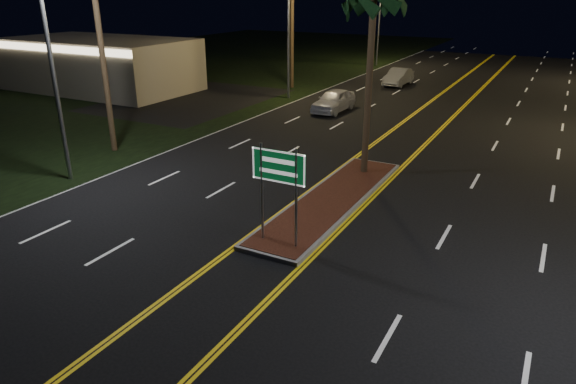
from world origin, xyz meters
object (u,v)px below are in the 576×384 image
Objects in this scene: median_island at (332,200)px; streetlight_left_far at (383,9)px; streetlight_left_mid at (293,19)px; car_near at (334,99)px; commercial_building at (100,64)px; streetlight_left_near at (55,44)px; highway_sign at (279,176)px; car_far at (398,76)px.

streetlight_left_far is at bearing 106.00° from median_island.
car_near is (4.40, -2.54, -4.81)m from streetlight_left_mid.
commercial_building is 1.67× the size of streetlight_left_near.
car_near is (-6.21, 18.66, -1.55)m from highway_sign.
streetlight_left_mid reaches higher than highway_sign.
commercial_building reaches higher than highway_sign.
car_near is 1.06× the size of car_far.
median_island is 2.13× the size of car_far.
car_near reaches higher than median_island.
commercial_building is at bearing 146.52° from highway_sign.
car_far is at bearing -63.98° from streetlight_left_far.
streetlight_left_near is (15.39, -15.99, 3.65)m from commercial_building.
highway_sign is at bearing -33.48° from commercial_building.
commercial_building is 1.67× the size of streetlight_left_mid.
streetlight_left_far reaches higher than car_near.
car_far is (-5.37, 26.25, 0.72)m from median_island.
car_far is at bearing 32.73° from commercial_building.
highway_sign is 42.67m from streetlight_left_far.
streetlight_left_mid is (-10.61, 21.20, 3.25)m from highway_sign.
highway_sign is at bearing -75.56° from streetlight_left_far.
median_island is 29.13m from commercial_building.
car_near is at bearing -92.43° from car_far.
streetlight_left_near is at bearing -164.22° from median_island.
median_island is at bearing -58.02° from streetlight_left_mid.
streetlight_left_near is 1.87× the size of car_far.
commercial_building is (-26.00, 17.19, -0.40)m from highway_sign.
streetlight_left_near reaches higher than highway_sign.
streetlight_left_mid reaches higher than median_island.
highway_sign is 0.36× the size of streetlight_left_mid.
streetlight_left_near is (-10.61, 1.20, 3.25)m from highway_sign.
highway_sign is at bearing -70.05° from car_near.
streetlight_left_far is (-10.61, 37.00, 5.57)m from median_island.
commercial_building is at bearing -122.65° from streetlight_left_far.
median_island is at bearing -76.77° from car_far.
highway_sign reaches higher than median_island.
median_island is 3.20× the size of highway_sign.
median_island is 20.80m from streetlight_left_mid.
streetlight_left_near is at bearing -98.49° from car_far.
car_near is at bearing -30.04° from streetlight_left_mid.
highway_sign is (0.00, -4.20, 2.32)m from median_island.
median_island is at bearing -65.21° from car_near.
car_far is at bearing 99.99° from highway_sign.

